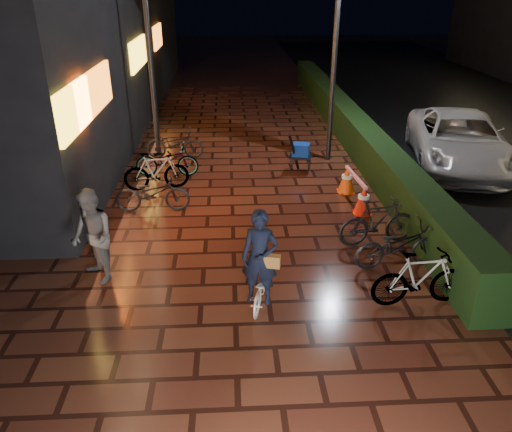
{
  "coord_description": "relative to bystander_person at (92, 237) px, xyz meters",
  "views": [
    {
      "loc": [
        -0.58,
        -7.85,
        4.82
      ],
      "look_at": [
        -0.16,
        -0.13,
        1.1
      ],
      "focal_mm": 35.0,
      "sensor_mm": 36.0,
      "label": 1
    }
  ],
  "objects": [
    {
      "name": "ground",
      "position": [
        2.95,
        0.26,
        -0.85
      ],
      "size": [
        80.0,
        80.0,
        0.0
      ],
      "primitive_type": "plane",
      "color": "#381911",
      "rests_on": "ground"
    },
    {
      "name": "hedge",
      "position": [
        6.25,
        8.26,
        -0.35
      ],
      "size": [
        0.7,
        20.0,
        1.0
      ],
      "primitive_type": "cube",
      "color": "black",
      "rests_on": "ground"
    },
    {
      "name": "bystander_person",
      "position": [
        0.0,
        0.0,
        0.0
      ],
      "size": [
        1.0,
        1.04,
        1.69
      ],
      "primitive_type": "imported",
      "rotation": [
        0.0,
        0.0,
        -0.93
      ],
      "color": "#515153",
      "rests_on": "ground"
    },
    {
      "name": "van",
      "position": [
        8.72,
        5.44,
        -0.12
      ],
      "size": [
        3.52,
        5.61,
        1.44
      ],
      "primitive_type": "imported",
      "rotation": [
        0.0,
        0.0,
        -0.23
      ],
      "color": "#BCBDC1",
      "rests_on": "ground"
    },
    {
      "name": "lamp_post_hedge",
      "position": [
        5.22,
        6.14,
        2.05
      ],
      "size": [
        0.5,
        0.19,
        5.26
      ],
      "color": "black",
      "rests_on": "ground"
    },
    {
      "name": "lamp_post_sf",
      "position": [
        0.22,
        6.86,
        2.32
      ],
      "size": [
        0.55,
        0.21,
        5.76
      ],
      "color": "black",
      "rests_on": "ground"
    },
    {
      "name": "cyclist",
      "position": [
        2.8,
        -0.91,
        -0.22
      ],
      "size": [
        0.69,
        1.25,
        1.7
      ],
      "color": "white",
      "rests_on": "ground"
    },
    {
      "name": "traffic_barrier",
      "position": [
        5.26,
        3.06,
        -0.51
      ],
      "size": [
        0.53,
        1.67,
        0.67
      ],
      "color": "red",
      "rests_on": "ground"
    },
    {
      "name": "cart_assembly",
      "position": [
        4.25,
        5.14,
        -0.26
      ],
      "size": [
        0.76,
        0.64,
        1.14
      ],
      "color": "black",
      "rests_on": "ground"
    },
    {
      "name": "parked_bikes_storefront",
      "position": [
        0.65,
        4.64,
        -0.4
      ],
      "size": [
        1.9,
        4.31,
        0.96
      ],
      "color": "black",
      "rests_on": "ground"
    },
    {
      "name": "parked_bikes_hedge",
      "position": [
        5.32,
        0.06,
        -0.38
      ],
      "size": [
        1.83,
        2.69,
        0.96
      ],
      "color": "black",
      "rests_on": "ground"
    }
  ]
}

